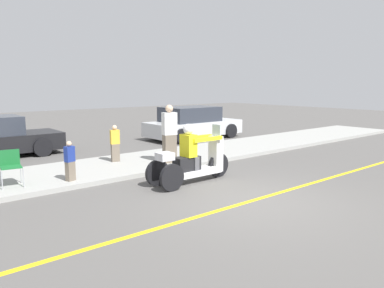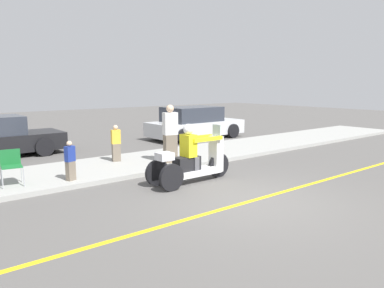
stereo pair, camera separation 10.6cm
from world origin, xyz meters
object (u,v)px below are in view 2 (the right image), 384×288
spectator_by_tree (70,161)px  parked_car_lot_far (195,123)px  motorcycle_trike (192,162)px  spectator_mid_group (116,144)px  folding_chair_curbside (11,163)px  spectator_with_child (170,135)px

spectator_by_tree → parked_car_lot_far: bearing=30.0°
motorcycle_trike → parked_car_lot_far: motorcycle_trike is taller
spectator_by_tree → spectator_mid_group: spectator_mid_group is taller
spectator_by_tree → folding_chair_curbside: spectator_by_tree is taller
spectator_by_tree → folding_chair_curbside: (-1.22, 0.47, 0.03)m
spectator_mid_group → folding_chair_curbside: bearing=-164.1°
motorcycle_trike → spectator_by_tree: motorcycle_trike is taller
spectator_mid_group → spectator_by_tree: bearing=-144.8°
spectator_by_tree → spectator_with_child: bearing=4.1°
spectator_by_tree → spectator_mid_group: bearing=35.2°
motorcycle_trike → spectator_mid_group: size_ratio=2.15×
spectator_with_child → spectator_by_tree: (-3.14, -0.22, -0.36)m
folding_chair_curbside → spectator_with_child: bearing=-3.2°
spectator_with_child → parked_car_lot_far: (4.22, 4.03, -0.27)m
spectator_mid_group → folding_chair_curbside: size_ratio=1.35×
motorcycle_trike → spectator_with_child: spectator_with_child is taller
spectator_mid_group → parked_car_lot_far: 6.15m
spectator_by_tree → folding_chair_curbside: 1.30m
parked_car_lot_far → spectator_mid_group: bearing=-152.0°
folding_chair_curbside → spectator_by_tree: bearing=-21.0°
spectator_with_child → folding_chair_curbside: spectator_with_child is taller
spectator_with_child → spectator_mid_group: (-1.20, 1.14, -0.30)m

